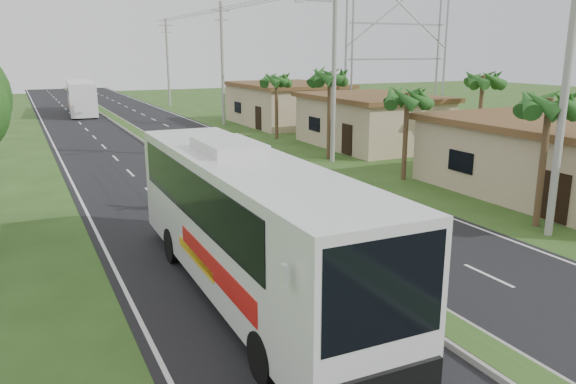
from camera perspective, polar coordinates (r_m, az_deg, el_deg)
name	(u,v)px	position (r m, az deg, el deg)	size (l,w,h in m)	color
ground	(395,297)	(16.22, 10.78, -10.48)	(180.00, 180.00, 0.00)	#2E4B1B
road_asphalt	(191,168)	(33.64, -9.87, 2.46)	(14.00, 160.00, 0.02)	black
median_strip	(191,166)	(33.62, -9.87, 2.62)	(1.20, 160.00, 0.18)	gray
lane_edge_left	(70,179)	(32.49, -21.27, 1.27)	(0.12, 160.00, 0.01)	silver
lane_edge_right	(292,159)	(36.02, 0.43, 3.42)	(0.12, 160.00, 0.01)	silver
shop_near	(563,158)	(29.45, 26.13, 3.08)	(8.60, 12.60, 3.52)	tan
shop_mid	(371,120)	(41.10, 8.41, 7.22)	(7.60, 10.60, 3.67)	tan
shop_far	(286,103)	(53.19, -0.17, 8.99)	(8.60, 11.60, 3.82)	tan
palm_verge_a	(549,105)	(23.34, 25.00, 8.04)	(2.40, 2.40, 5.45)	#473321
palm_verge_b	(407,97)	(30.11, 12.03, 9.38)	(2.40, 2.40, 5.05)	#473321
palm_verge_c	(330,77)	(35.54, 4.27, 11.56)	(2.40, 2.40, 5.85)	#473321
palm_verge_d	(276,80)	(43.78, -1.19, 11.32)	(2.40, 2.40, 5.25)	#473321
palm_behind_shop	(483,80)	(37.68, 19.19, 10.69)	(2.40, 2.40, 5.65)	#473321
utility_pole_a	(566,81)	(22.26, 26.42, 10.08)	(1.60, 0.28, 11.00)	gray
utility_pole_b	(334,59)	(34.48, 4.68, 13.36)	(3.20, 0.28, 12.00)	gray
utility_pole_c	(222,63)	(52.72, -6.68, 12.92)	(1.60, 0.28, 11.00)	gray
utility_pole_d	(168,62)	(71.89, -12.12, 12.80)	(1.60, 0.28, 10.50)	gray
billboard_lattice	(397,50)	(51.98, 11.04, 14.02)	(10.18, 1.18, 12.07)	gray
coach_bus_main	(245,216)	(15.35, -4.39, -2.44)	(2.89, 13.06, 4.21)	silver
coach_bus_far	(81,95)	(66.11, -20.27, 9.19)	(3.44, 12.20, 3.51)	white
motorcyclist	(211,196)	(23.69, -7.87, -0.43)	(2.00, 0.98, 2.23)	black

